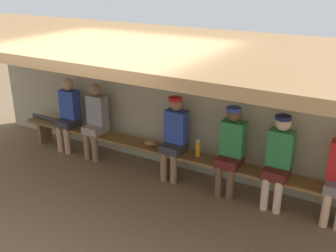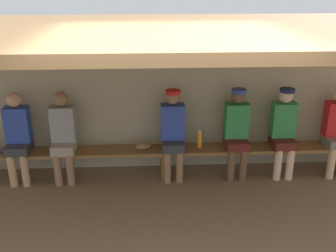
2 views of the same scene
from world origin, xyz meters
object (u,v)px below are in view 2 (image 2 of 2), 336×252
Objects in this scene: player_in_white at (284,128)px; baseball_glove_tan at (144,146)px; bench at (163,153)px; player_rightmost at (18,134)px; water_bottle_green at (200,139)px; player_in_blue at (63,134)px; player_with_sunglasses at (173,130)px; player_middle at (237,129)px.

player_in_white is 2.08m from baseball_glove_tan.
bench is 4.49× the size of player_rightmost.
player_in_white is 3.85m from player_rightmost.
player_rightmost is 5.04× the size of water_bottle_green.
player_in_white reaches higher than water_bottle_green.
player_with_sunglasses reaches higher than player_in_blue.
player_in_blue is 5.04× the size of water_bottle_green.
bench is 2.10m from player_rightmost.
player_in_blue is 0.99× the size of player_in_white.
water_bottle_green is 1.10× the size of baseball_glove_tan.
player_in_blue is 5.56× the size of baseball_glove_tan.
player_rightmost is 2.21m from player_with_sunglasses.
player_in_white is (1.77, 0.00, 0.36)m from bench.
player_rightmost is 1.80m from baseball_glove_tan.
player_in_white is 1.01× the size of player_rightmost.
player_middle is at bearing 0.01° from player_in_blue.
player_middle reaches higher than water_bottle_green.
player_rightmost is 0.99× the size of player_with_sunglasses.
player_in_white is at bearing 0.00° from player_with_sunglasses.
player_with_sunglasses is (-1.63, 0.00, 0.00)m from player_in_white.
water_bottle_green is (1.97, 0.03, -0.14)m from player_in_blue.
player_with_sunglasses is 0.49m from baseball_glove_tan.
player_with_sunglasses is (0.14, 0.00, 0.36)m from bench.
player_in_white and player_middle have the same top height.
player_in_blue is at bearing 0.00° from player_rightmost.
player_in_white and player_with_sunglasses have the same top height.
player_rightmost reaches higher than baseball_glove_tan.
player_middle is at bearing -2.73° from water_bottle_green.
player_in_white is 0.69m from player_middle.
player_in_white reaches higher than player_in_blue.
water_bottle_green is at bearing 0.76° from player_in_blue.
player_in_white is 1.00× the size of player_middle.
water_bottle_green is (-0.54, 0.03, -0.16)m from player_middle.
baseball_glove_tan is at bearing 179.64° from player_middle.
player_with_sunglasses is 0.43m from water_bottle_green.
player_in_white reaches higher than player_rightmost.
baseball_glove_tan is at bearing 178.86° from player_with_sunglasses.
bench is at bearing -0.12° from player_in_blue.
player_rightmost is 5.56× the size of baseball_glove_tan.
bench is at bearing -179.88° from player_in_white.
player_middle is 1.00× the size of player_with_sunglasses.
player_rightmost is at bearing -179.99° from player_middle.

